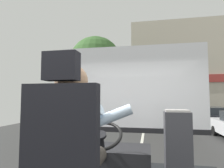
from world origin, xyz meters
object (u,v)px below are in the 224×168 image
fare_box (178,156)px  parked_car_black (212,116)px  steering_console (108,161)px  bus_driver (74,135)px

fare_box → parked_car_black: size_ratio=0.24×
steering_console → parked_car_black: steering_console is taller
fare_box → steering_console: bearing=151.1°
bus_driver → steering_console: (0.00, 1.20, -0.56)m
bus_driver → fare_box: 1.15m
fare_box → bus_driver: bearing=-137.6°
parked_car_black → bus_driver: bearing=-110.6°
bus_driver → steering_console: 1.32m
parked_car_black → fare_box: bearing=-108.1°
bus_driver → parked_car_black: (4.50, 11.99, -0.90)m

